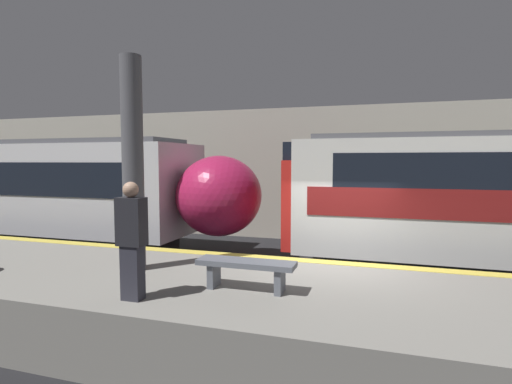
# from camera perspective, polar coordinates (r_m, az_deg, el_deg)

# --- Properties ---
(ground_plane) EXTENTS (120.00, 120.00, 0.00)m
(ground_plane) POSITION_cam_1_polar(r_m,az_deg,el_deg) (8.32, 10.88, -16.36)
(ground_plane) COLOR black
(platform) EXTENTS (40.00, 3.59, 1.02)m
(platform) POSITION_cam_1_polar(r_m,az_deg,el_deg) (6.48, 9.06, -17.74)
(platform) COLOR gray
(platform) RESTS_ON ground
(station_rear_barrier) EXTENTS (50.00, 0.15, 4.90)m
(station_rear_barrier) POSITION_cam_1_polar(r_m,az_deg,el_deg) (14.64, 14.08, 2.39)
(station_rear_barrier) COLOR #B2AD9E
(station_rear_barrier) RESTS_ON ground
(support_pillar_near) EXTENTS (0.37, 0.37, 3.76)m
(support_pillar_near) POSITION_cam_1_polar(r_m,az_deg,el_deg) (7.37, -17.18, 3.80)
(support_pillar_near) COLOR #56565B
(support_pillar_near) RESTS_ON platform
(person_waiting) EXTENTS (0.38, 0.24, 1.66)m
(person_waiting) POSITION_cam_1_polar(r_m,az_deg,el_deg) (5.84, -17.32, -6.29)
(person_waiting) COLOR #2D2D38
(person_waiting) RESTS_ON platform
(platform_bench) EXTENTS (1.50, 0.40, 0.45)m
(platform_bench) POSITION_cam_1_polar(r_m,az_deg,el_deg) (6.10, -1.44, -10.78)
(platform_bench) COLOR slate
(platform_bench) RESTS_ON platform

